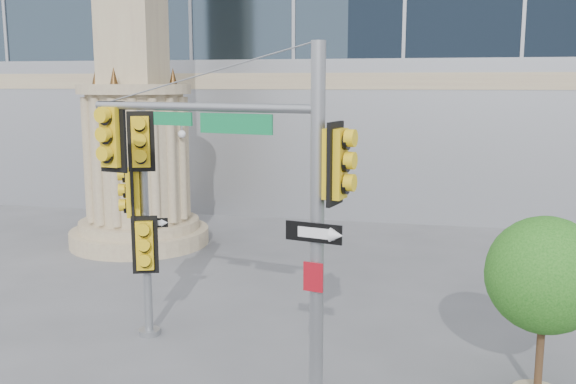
# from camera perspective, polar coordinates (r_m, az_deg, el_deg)

# --- Properties ---
(monument) EXTENTS (4.40, 4.40, 16.60)m
(monument) POSITION_cam_1_polar(r_m,az_deg,el_deg) (20.75, -13.57, 10.46)
(monument) COLOR tan
(monument) RESTS_ON ground
(main_signal_pole) EXTENTS (4.37, 1.35, 5.72)m
(main_signal_pole) POSITION_cam_1_polar(r_m,az_deg,el_deg) (9.73, -3.00, 0.25)
(main_signal_pole) COLOR slate
(main_signal_pole) RESTS_ON ground
(secondary_signal_pole) EXTENTS (0.88, 0.63, 4.67)m
(secondary_signal_pole) POSITION_cam_1_polar(r_m,az_deg,el_deg) (13.03, -12.90, -1.15)
(secondary_signal_pole) COLOR slate
(secondary_signal_pole) RESTS_ON ground
(street_tree) EXTENTS (1.95, 1.91, 3.04)m
(street_tree) POSITION_cam_1_polar(r_m,az_deg,el_deg) (11.25, 22.04, -7.25)
(street_tree) COLOR tan
(street_tree) RESTS_ON ground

